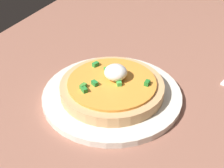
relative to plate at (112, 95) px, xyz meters
The scene contains 3 objects.
dining_table 4.93cm from the plate, 125.67° to the left, with size 125.42×83.70×2.77cm, color #955F4D.
plate is the anchor object (origin of this frame).
pizza 2.01cm from the plate, behind, with size 19.56×19.56×5.38cm.
Camera 1 is at (46.66, 18.63, 41.58)cm, focal length 52.38 mm.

